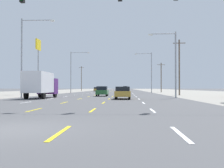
{
  "coord_description": "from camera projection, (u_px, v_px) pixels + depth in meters",
  "views": [
    {
      "loc": [
        3.68,
        -7.92,
        1.33
      ],
      "look_at": [
        1.0,
        42.7,
        2.06
      ],
      "focal_mm": 40.89,
      "sensor_mm": 36.0,
      "label": 1
    }
  ],
  "objects": [
    {
      "name": "streetlight_left_row_1",
      "position": [
        73.0,
        69.0,
        64.46
      ],
      "size": [
        4.86,
        0.26,
        10.48
      ],
      "color": "gray",
      "rests_on": "ground"
    },
    {
      "name": "box_truck_far_left_near",
      "position": [
        41.0,
        84.0,
        32.0
      ],
      "size": [
        2.4,
        7.2,
        3.23
      ],
      "color": "#4C196B",
      "rests_on": "ground"
    },
    {
      "name": "lane_markings",
      "position": [
        117.0,
        91.0,
        112.43
      ],
      "size": [
        10.64,
        227.6,
        0.01
      ],
      "color": "white",
      "rests_on": "ground"
    },
    {
      "name": "utility_pole_right_row_0",
      "position": [
        179.0,
        66.0,
        45.01
      ],
      "size": [
        2.2,
        0.26,
        9.83
      ],
      "color": "brown",
      "rests_on": "ground"
    },
    {
      "name": "lot_apron_left",
      "position": [
        29.0,
        92.0,
        75.29
      ],
      "size": [
        28.0,
        440.0,
        0.01
      ],
      "primitive_type": "cube",
      "color": "gray",
      "rests_on": "ground"
    },
    {
      "name": "suv_inner_right_farther",
      "position": [
        125.0,
        88.0,
        109.82
      ],
      "size": [
        1.98,
        4.9,
        1.98
      ],
      "color": "silver",
      "rests_on": "ground"
    },
    {
      "name": "utility_pole_left_row_2",
      "position": [
        81.0,
        78.0,
        107.3
      ],
      "size": [
        2.2,
        0.26,
        10.39
      ],
      "color": "brown",
      "rests_on": "ground"
    },
    {
      "name": "streetlight_right_row_0",
      "position": [
        173.0,
        60.0,
        32.88
      ],
      "size": [
        3.55,
        0.26,
        8.57
      ],
      "color": "gray",
      "rests_on": "ground"
    },
    {
      "name": "hatchback_center_turn_mid",
      "position": [
        102.0,
        91.0,
        39.97
      ],
      "size": [
        1.72,
        3.9,
        1.54
      ],
      "color": "#235B2D",
      "rests_on": "ground"
    },
    {
      "name": "lot_apron_right",
      "position": [
        199.0,
        92.0,
        72.67
      ],
      "size": [
        28.0,
        440.0,
        0.01
      ],
      "primitive_type": "cube",
      "color": "gray",
      "rests_on": "ground"
    },
    {
      "name": "signal_span_wire",
      "position": [
        74.0,
        27.0,
        18.09
      ],
      "size": [
        24.95,
        0.53,
        9.59
      ],
      "color": "brown",
      "rests_on": "ground"
    },
    {
      "name": "hatchback_inner_left_midfar",
      "position": [
        102.0,
        89.0,
        76.85
      ],
      "size": [
        1.72,
        3.9,
        1.54
      ],
      "color": "#B28C33",
      "rests_on": "ground"
    },
    {
      "name": "utility_pole_right_row_1",
      "position": [
        161.0,
        77.0,
        72.9
      ],
      "size": [
        2.2,
        0.26,
        8.5
      ],
      "color": "brown",
      "rests_on": "ground"
    },
    {
      "name": "ground_plane",
      "position": [
        113.0,
        92.0,
        73.98
      ],
      "size": [
        572.0,
        572.0,
        0.0
      ],
      "primitive_type": "plane",
      "color": "#4C4C4F"
    },
    {
      "name": "streetlight_left_row_0",
      "position": [
        25.0,
        52.0,
        33.93
      ],
      "size": [
        4.5,
        0.26,
        10.57
      ],
      "color": "gray",
      "rests_on": "ground"
    },
    {
      "name": "hatchback_center_turn_farthest",
      "position": [
        118.0,
        89.0,
        128.4
      ],
      "size": [
        1.72,
        3.9,
        1.54
      ],
      "color": "#B28C33",
      "rests_on": "ground"
    },
    {
      "name": "pole_sign_left_row_1",
      "position": [
        38.0,
        52.0,
        51.22
      ],
      "size": [
        0.24,
        2.51,
        11.06
      ],
      "color": "gray",
      "rests_on": "ground"
    },
    {
      "name": "sedan_inner_right_nearest",
      "position": [
        123.0,
        93.0,
        30.03
      ],
      "size": [
        1.8,
        4.5,
        1.46
      ],
      "color": "#B28C33",
      "rests_on": "ground"
    },
    {
      "name": "hatchback_far_left_far",
      "position": [
        96.0,
        89.0,
        93.33
      ],
      "size": [
        1.72,
        3.9,
        1.54
      ],
      "color": "#B28C33",
      "rests_on": "ground"
    },
    {
      "name": "streetlight_right_row_1",
      "position": [
        150.0,
        70.0,
        63.43
      ],
      "size": [
        4.24,
        0.26,
        10.1
      ],
      "color": "gray",
      "rests_on": "ground"
    }
  ]
}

